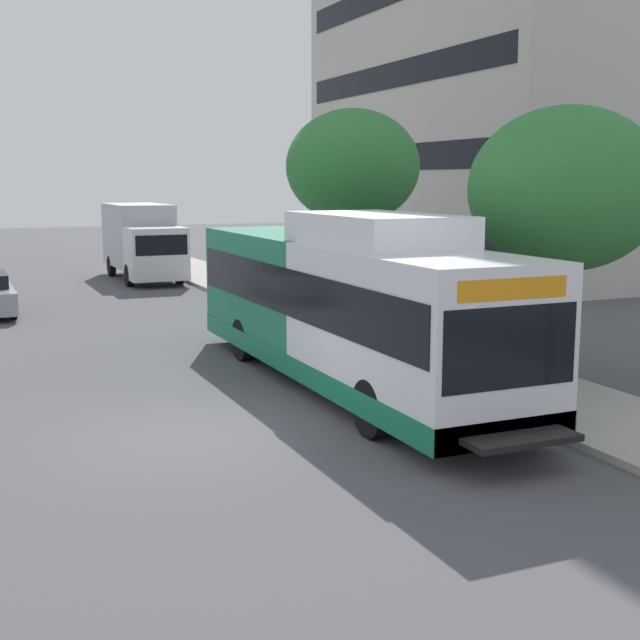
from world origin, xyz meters
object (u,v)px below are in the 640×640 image
(box_truck_background, at_px, (142,240))
(street_tree_near_stop, at_px, (565,190))
(transit_bus, at_px, (345,305))
(street_tree_mid_block, at_px, (353,167))

(box_truck_background, bearing_deg, street_tree_near_stop, -80.54)
(street_tree_near_stop, xyz_separation_m, box_truck_background, (-3.81, 22.88, -2.35))
(transit_bus, xyz_separation_m, box_truck_background, (0.19, 20.96, 0.04))
(street_tree_near_stop, xyz_separation_m, street_tree_mid_block, (-0.32, 9.20, 0.58))
(street_tree_mid_block, height_order, box_truck_background, street_tree_mid_block)
(street_tree_mid_block, bearing_deg, street_tree_near_stop, -87.98)
(transit_bus, bearing_deg, street_tree_near_stop, -25.61)
(transit_bus, height_order, box_truck_background, transit_bus)
(transit_bus, relative_size, street_tree_near_stop, 2.18)
(transit_bus, relative_size, box_truck_background, 1.75)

